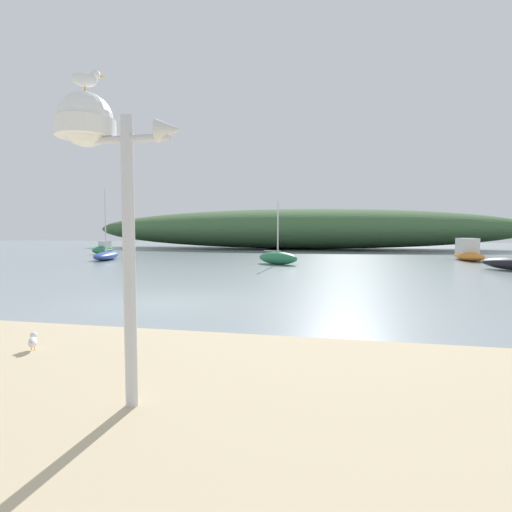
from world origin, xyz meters
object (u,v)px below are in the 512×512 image
at_px(sailboat_by_sandbar, 278,258).
at_px(seagull_near_waterline, 33,341).
at_px(motorboat_far_right, 103,249).
at_px(sailboat_off_point, 106,255).
at_px(mast_structure, 97,146).
at_px(seagull_on_radar, 86,79).
at_px(motorboat_centre_water, 468,253).

height_order(sailboat_by_sandbar, seagull_near_waterline, sailboat_by_sandbar).
distance_m(motorboat_far_right, seagull_near_waterline, 29.20).
bearing_deg(sailboat_by_sandbar, sailboat_off_point, 174.60).
height_order(mast_structure, sailboat_by_sandbar, sailboat_by_sandbar).
height_order(mast_structure, sailboat_off_point, sailboat_off_point).
distance_m(mast_structure, seagull_on_radar, 0.65).
xyz_separation_m(seagull_on_radar, motorboat_centre_water, (10.46, 24.83, -2.89)).
height_order(mast_structure, motorboat_far_right, mast_structure).
distance_m(seagull_on_radar, motorboat_far_right, 31.53).
bearing_deg(mast_structure, seagull_on_radar, 174.27).
relative_size(seagull_on_radar, motorboat_centre_water, 0.08).
xyz_separation_m(motorboat_far_right, sailboat_by_sandbar, (15.74, -7.23, -0.05)).
xyz_separation_m(sailboat_off_point, seagull_near_waterline, (10.83, -18.94, 0.04)).
bearing_deg(sailboat_by_sandbar, seagull_on_radar, -86.58).
xyz_separation_m(motorboat_far_right, seagull_near_waterline, (14.97, -25.07, -0.09)).
bearing_deg(seagull_on_radar, motorboat_centre_water, 67.16).
height_order(mast_structure, seagull_near_waterline, mast_structure).
relative_size(motorboat_centre_water, motorboat_far_right, 1.39).
bearing_deg(sailboat_by_sandbar, mast_structure, -86.28).
xyz_separation_m(motorboat_centre_water, sailboat_by_sandbar, (-11.61, -5.60, -0.12)).
bearing_deg(sailboat_off_point, seagull_near_waterline, -60.24).
bearing_deg(seagull_on_radar, sailboat_by_sandbar, 93.42).
bearing_deg(seagull_on_radar, seagull_near_waterline, 144.23).
bearing_deg(seagull_near_waterline, mast_structure, -34.55).
bearing_deg(seagull_near_waterline, motorboat_centre_water, 62.17).
xyz_separation_m(mast_structure, sailboat_by_sandbar, (-1.25, 19.24, -2.37)).
distance_m(mast_structure, motorboat_far_right, 31.54).
bearing_deg(sailboat_off_point, sailboat_by_sandbar, -5.40).
bearing_deg(motorboat_far_right, sailboat_by_sandbar, -24.66).
bearing_deg(seagull_near_waterline, motorboat_far_right, 120.84).
xyz_separation_m(seagull_on_radar, seagull_near_waterline, (-1.92, 1.38, -3.05)).
relative_size(sailboat_off_point, seagull_near_waterline, 14.48).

